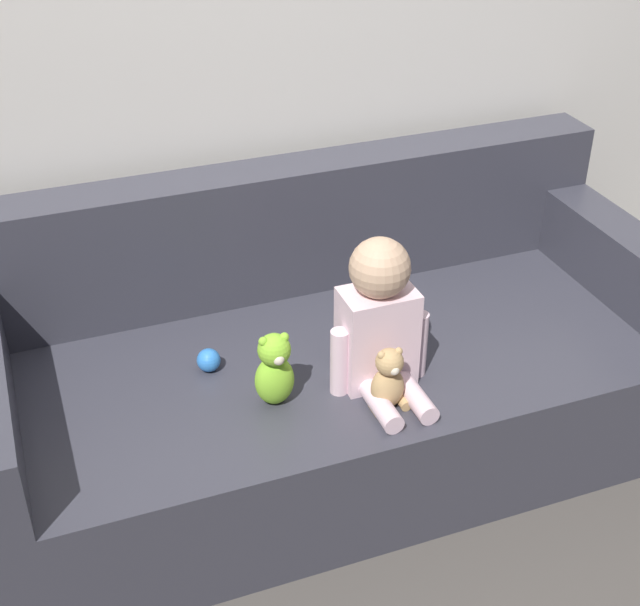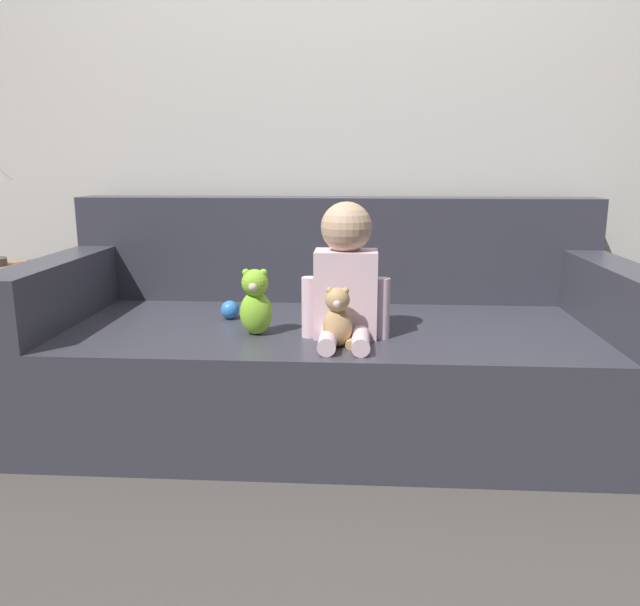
# 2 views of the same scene
# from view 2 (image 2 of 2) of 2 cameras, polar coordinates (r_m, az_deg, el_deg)

# --- Properties ---
(ground_plane) EXTENTS (12.00, 12.00, 0.00)m
(ground_plane) POSITION_cam_2_polar(r_m,az_deg,el_deg) (2.45, 0.90, -10.70)
(ground_plane) COLOR #4C4742
(wall_back) EXTENTS (8.00, 0.05, 2.60)m
(wall_back) POSITION_cam_2_polar(r_m,az_deg,el_deg) (2.84, 1.60, 19.27)
(wall_back) COLOR silver
(wall_back) RESTS_ON ground_plane
(couch) EXTENTS (2.17, 0.98, 0.83)m
(couch) POSITION_cam_2_polar(r_m,az_deg,el_deg) (2.42, 1.00, -3.89)
(couch) COLOR #383842
(couch) RESTS_ON ground_plane
(person_baby) EXTENTS (0.30, 0.33, 0.46)m
(person_baby) POSITION_cam_2_polar(r_m,az_deg,el_deg) (2.08, 2.38, 2.33)
(person_baby) COLOR silver
(person_baby) RESTS_ON couch
(teddy_bear_brown) EXTENTS (0.11, 0.09, 0.20)m
(teddy_bear_brown) POSITION_cam_2_polar(r_m,az_deg,el_deg) (1.99, 1.61, -1.48)
(teddy_bear_brown) COLOR tan
(teddy_bear_brown) RESTS_ON couch
(plush_toy_side) EXTENTS (0.11, 0.11, 0.23)m
(plush_toy_side) POSITION_cam_2_polar(r_m,az_deg,el_deg) (2.14, -5.91, 0.06)
(plush_toy_side) COLOR #8CD133
(plush_toy_side) RESTS_ON couch
(toy_ball) EXTENTS (0.07, 0.07, 0.07)m
(toy_ball) POSITION_cam_2_polar(r_m,az_deg,el_deg) (2.38, -8.24, -0.61)
(toy_ball) COLOR #337FDB
(toy_ball) RESTS_ON couch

